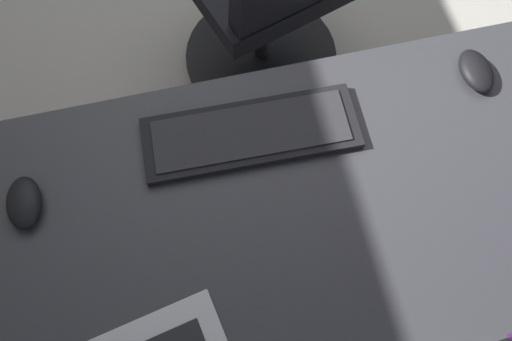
{
  "coord_description": "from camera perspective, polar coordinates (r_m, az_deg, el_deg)",
  "views": [
    {
      "loc": [
        0.31,
        1.93,
        1.63
      ],
      "look_at": [
        0.25,
        1.65,
        0.95
      ],
      "focal_mm": 35.88,
      "sensor_mm": 36.0,
      "label": 1
    }
  ],
  "objects": [
    {
      "name": "mouse_main",
      "position": [
        1.03,
        -24.44,
        -3.27
      ],
      "size": [
        0.06,
        0.1,
        0.03
      ],
      "primitive_type": "ellipsoid",
      "color": "black",
      "rests_on": "desk"
    },
    {
      "name": "keyboard_main",
      "position": [
        1.0,
        -0.6,
        4.2
      ],
      "size": [
        0.42,
        0.15,
        0.02
      ],
      "color": "black",
      "rests_on": "desk"
    },
    {
      "name": "drawer_pedestal",
      "position": [
        1.31,
        5.6,
        -12.39
      ],
      "size": [
        0.4,
        0.51,
        0.69
      ],
      "color": "#38383D",
      "rests_on": "ground"
    },
    {
      "name": "mouse_spare",
      "position": [
        1.15,
        23.34,
        10.19
      ],
      "size": [
        0.06,
        0.1,
        0.03
      ],
      "primitive_type": "ellipsoid",
      "color": "black",
      "rests_on": "desk"
    },
    {
      "name": "desk",
      "position": [
        1.0,
        0.65,
        -9.07
      ],
      "size": [
        1.93,
        0.72,
        0.73
      ],
      "color": "#38383D",
      "rests_on": "ground"
    }
  ]
}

